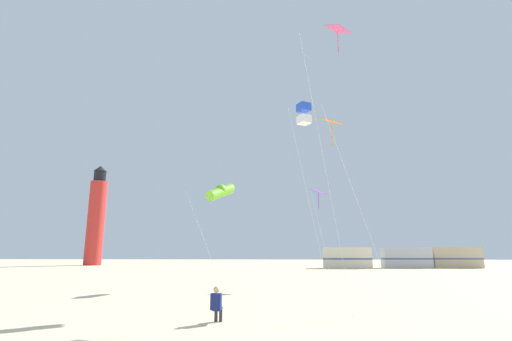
# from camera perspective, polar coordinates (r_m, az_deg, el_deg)

# --- Properties ---
(kite_flyer_standing) EXTENTS (0.36, 0.53, 1.16)m
(kite_flyer_standing) POSITION_cam_1_polar(r_m,az_deg,el_deg) (13.11, -6.00, -19.46)
(kite_flyer_standing) COLOR navy
(kite_flyer_standing) RESTS_ON ground
(kite_diamond_rainbow) EXTENTS (2.32, 2.32, 12.32)m
(kite_diamond_rainbow) POSITION_cam_1_polar(r_m,az_deg,el_deg) (18.07, 12.11, 18.81)
(kite_diamond_rainbow) COLOR silver
(kite_diamond_rainbow) RESTS_ON ground
(kite_box_blue) EXTENTS (1.84, 1.36, 10.12)m
(kite_box_blue) POSITION_cam_1_polar(r_m,az_deg,el_deg) (20.61, 7.29, 8.52)
(kite_box_blue) COLOR silver
(kite_box_blue) RESTS_ON ground
(kite_diamond_orange) EXTENTS (2.88, 2.75, 8.29)m
(kite_diamond_orange) POSITION_cam_1_polar(r_m,az_deg,el_deg) (17.37, 11.62, 6.48)
(kite_diamond_orange) COLOR silver
(kite_diamond_orange) RESTS_ON ground
(kite_tube_lime) EXTENTS (3.17, 3.50, 6.92)m
(kite_tube_lime) POSITION_cam_1_polar(r_m,az_deg,el_deg) (25.38, -5.38, -3.20)
(kite_tube_lime) COLOR silver
(kite_tube_lime) RESTS_ON ground
(kite_diamond_violet) EXTENTS (1.37, 1.36, 6.56)m
(kite_diamond_violet) POSITION_cam_1_polar(r_m,az_deg,el_deg) (26.47, 9.47, -3.63)
(kite_diamond_violet) COLOR silver
(kite_diamond_violet) RESTS_ON ground
(lighthouse_distant) EXTENTS (2.80, 2.80, 16.80)m
(lighthouse_distant) POSITION_cam_1_polar(r_m,az_deg,el_deg) (69.29, -23.12, -6.59)
(lighthouse_distant) COLOR red
(lighthouse_distant) RESTS_ON ground
(rv_van_cream) EXTENTS (6.61, 2.86, 2.80)m
(rv_van_cream) POSITION_cam_1_polar(r_m,az_deg,el_deg) (54.11, 13.64, -12.77)
(rv_van_cream) COLOR beige
(rv_van_cream) RESTS_ON ground
(rv_van_silver) EXTENTS (6.50, 2.52, 2.80)m
(rv_van_silver) POSITION_cam_1_polar(r_m,az_deg,el_deg) (57.13, 21.85, -12.20)
(rv_van_silver) COLOR #B7BABF
(rv_van_silver) RESTS_ON ground
(rv_van_tan) EXTENTS (6.55, 2.65, 2.80)m
(rv_van_tan) POSITION_cam_1_polar(r_m,az_deg,el_deg) (60.39, 28.06, -11.61)
(rv_van_tan) COLOR #C6B28C
(rv_van_tan) RESTS_ON ground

